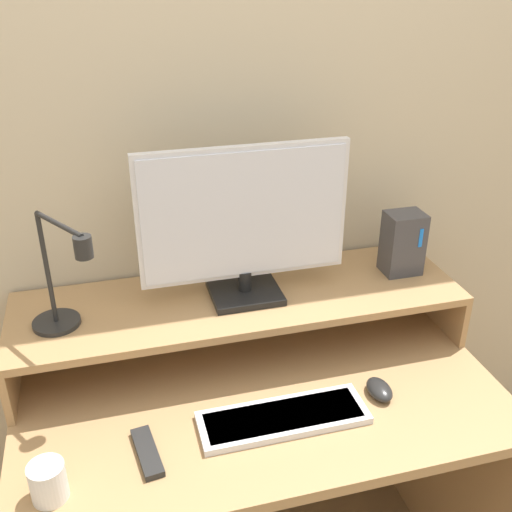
% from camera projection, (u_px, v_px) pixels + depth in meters
% --- Properties ---
extents(wall_back, '(6.00, 0.05, 2.50)m').
position_uv_depth(wall_back, '(220.00, 158.00, 1.68)').
color(wall_back, beige).
rests_on(wall_back, ground_plane).
extents(desk, '(1.23, 0.73, 0.76)m').
position_uv_depth(desk, '(257.00, 448.00, 1.66)').
color(desk, '#A87F51').
rests_on(desk, ground_plane).
extents(monitor_shelf, '(1.23, 0.36, 0.16)m').
position_uv_depth(monitor_shelf, '(240.00, 303.00, 1.66)').
color(monitor_shelf, '#A87F51').
rests_on(monitor_shelf, desk).
extents(monitor, '(0.56, 0.17, 0.42)m').
position_uv_depth(monitor, '(244.00, 222.00, 1.55)').
color(monitor, black).
rests_on(monitor, monitor_shelf).
extents(desk_lamp, '(0.18, 0.24, 0.31)m').
position_uv_depth(desk_lamp, '(61.00, 291.00, 1.43)').
color(desk_lamp, black).
rests_on(desk_lamp, monitor_shelf).
extents(router_dock, '(0.11, 0.09, 0.19)m').
position_uv_depth(router_dock, '(403.00, 243.00, 1.73)').
color(router_dock, '#3D3D42').
rests_on(router_dock, monitor_shelf).
extents(keyboard, '(0.41, 0.13, 0.02)m').
position_uv_depth(keyboard, '(283.00, 417.00, 1.44)').
color(keyboard, silver).
rests_on(keyboard, desk).
extents(mouse, '(0.06, 0.09, 0.03)m').
position_uv_depth(mouse, '(379.00, 389.00, 1.52)').
color(mouse, black).
rests_on(mouse, desk).
extents(remote_control, '(0.06, 0.16, 0.02)m').
position_uv_depth(remote_control, '(147.00, 452.00, 1.34)').
color(remote_control, black).
rests_on(remote_control, desk).
extents(mug, '(0.08, 0.08, 0.09)m').
position_uv_depth(mug, '(48.00, 482.00, 1.22)').
color(mug, white).
rests_on(mug, desk).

